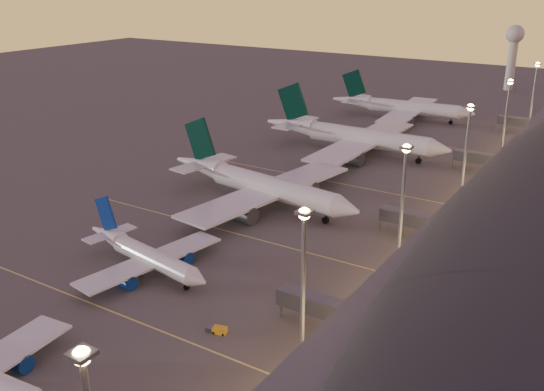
{
  "coord_description": "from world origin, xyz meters",
  "views": [
    {
      "loc": [
        74.57,
        -69.25,
        56.89
      ],
      "look_at": [
        2.0,
        45.0,
        7.0
      ],
      "focal_mm": 40.0,
      "sensor_mm": 36.0,
      "label": 1
    }
  ],
  "objects_px": {
    "airliner_narrow_north": "(145,255)",
    "airliner_wide_mid": "(353,136)",
    "radar_tower": "(514,47)",
    "baggage_tug_c": "(217,330)",
    "airliner_wide_near": "(259,184)",
    "airliner_wide_far": "(401,107)"
  },
  "relations": [
    {
      "from": "radar_tower",
      "to": "airliner_narrow_north",
      "type": "bearing_deg",
      "value": -93.78
    },
    {
      "from": "airliner_wide_near",
      "to": "baggage_tug_c",
      "type": "distance_m",
      "value": 61.62
    },
    {
      "from": "airliner_wide_far",
      "to": "baggage_tug_c",
      "type": "xyz_separation_m",
      "value": [
        32.47,
        -167.33,
        -4.44
      ]
    },
    {
      "from": "airliner_narrow_north",
      "to": "airliner_wide_mid",
      "type": "bearing_deg",
      "value": 100.21
    },
    {
      "from": "airliner_wide_near",
      "to": "radar_tower",
      "type": "bearing_deg",
      "value": 92.86
    },
    {
      "from": "airliner_narrow_north",
      "to": "airliner_wide_far",
      "type": "bearing_deg",
      "value": 101.61
    },
    {
      "from": "airliner_wide_far",
      "to": "radar_tower",
      "type": "bearing_deg",
      "value": 71.72
    },
    {
      "from": "airliner_narrow_north",
      "to": "airliner_wide_far",
      "type": "height_order",
      "value": "airliner_wide_far"
    },
    {
      "from": "airliner_narrow_north",
      "to": "airliner_wide_near",
      "type": "xyz_separation_m",
      "value": [
        -1.66,
        44.21,
        1.75
      ]
    },
    {
      "from": "airliner_wide_near",
      "to": "baggage_tug_c",
      "type": "xyz_separation_m",
      "value": [
        27.97,
        -54.71,
        -4.64
      ]
    },
    {
      "from": "airliner_wide_mid",
      "to": "airliner_wide_far",
      "type": "xyz_separation_m",
      "value": [
        -4.66,
        56.09,
        -0.62
      ]
    },
    {
      "from": "radar_tower",
      "to": "airliner_wide_far",
      "type": "bearing_deg",
      "value": -103.72
    },
    {
      "from": "baggage_tug_c",
      "to": "airliner_wide_far",
      "type": "bearing_deg",
      "value": 88.25
    },
    {
      "from": "baggage_tug_c",
      "to": "airliner_wide_mid",
      "type": "bearing_deg",
      "value": 91.3
    },
    {
      "from": "airliner_wide_near",
      "to": "airliner_wide_mid",
      "type": "relative_size",
      "value": 0.93
    },
    {
      "from": "airliner_wide_mid",
      "to": "airliner_wide_near",
      "type": "bearing_deg",
      "value": -89.56
    },
    {
      "from": "airliner_narrow_north",
      "to": "airliner_wide_near",
      "type": "distance_m",
      "value": 44.28
    },
    {
      "from": "airliner_wide_near",
      "to": "airliner_wide_far",
      "type": "xyz_separation_m",
      "value": [
        -4.5,
        112.62,
        -0.2
      ]
    },
    {
      "from": "airliner_narrow_north",
      "to": "airliner_wide_mid",
      "type": "xyz_separation_m",
      "value": [
        -1.5,
        100.75,
        2.16
      ]
    },
    {
      "from": "radar_tower",
      "to": "baggage_tug_c",
      "type": "xyz_separation_m",
      "value": [
        9.8,
        -260.19,
        -21.39
      ]
    },
    {
      "from": "airliner_wide_far",
      "to": "radar_tower",
      "type": "xyz_separation_m",
      "value": [
        22.67,
        92.85,
        16.95
      ]
    },
    {
      "from": "airliner_narrow_north",
      "to": "baggage_tug_c",
      "type": "height_order",
      "value": "airliner_narrow_north"
    }
  ]
}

